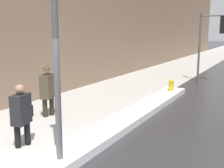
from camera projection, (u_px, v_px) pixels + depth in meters
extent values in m
cube|color=#B2AFA8|center=(171.00, 71.00, 18.96)|extent=(4.00, 80.00, 0.01)
cube|color=white|center=(133.00, 116.00, 8.54)|extent=(0.83, 8.94, 0.20)
cylinder|color=#515156|center=(55.00, 28.00, 4.99)|extent=(0.12, 0.12, 5.37)
cylinder|color=#515156|center=(199.00, 48.00, 14.84)|extent=(0.11, 0.11, 3.57)
cylinder|color=#515156|center=(212.00, 16.00, 14.33)|extent=(1.10, 0.19, 0.07)
cube|color=black|center=(223.00, 25.00, 14.20)|extent=(0.32, 0.23, 0.90)
sphere|color=red|center=(224.00, 19.00, 14.26)|extent=(0.19, 0.19, 0.19)
sphere|color=orange|center=(223.00, 25.00, 14.31)|extent=(0.19, 0.19, 0.19)
sphere|color=green|center=(223.00, 30.00, 14.36)|extent=(0.19, 0.19, 0.19)
cylinder|color=black|center=(27.00, 129.00, 6.54)|extent=(0.14, 0.14, 0.79)
cylinder|color=black|center=(17.00, 132.00, 6.36)|extent=(0.14, 0.14, 0.79)
cube|color=black|center=(21.00, 109.00, 6.36)|extent=(0.39, 0.53, 0.69)
sphere|color=#8C664C|center=(20.00, 89.00, 6.27)|extent=(0.21, 0.21, 0.21)
cube|color=black|center=(29.00, 111.00, 6.70)|extent=(0.15, 0.24, 0.28)
cylinder|color=#2A241B|center=(52.00, 102.00, 8.87)|extent=(0.15, 0.15, 0.84)
cylinder|color=#2A241B|center=(45.00, 104.00, 8.68)|extent=(0.15, 0.15, 0.84)
cube|color=#473D2D|center=(48.00, 86.00, 8.67)|extent=(0.42, 0.57, 0.74)
sphere|color=tan|center=(47.00, 70.00, 8.58)|extent=(0.23, 0.23, 0.23)
cylinder|color=#4C3823|center=(47.00, 68.00, 8.57)|extent=(0.35, 0.35, 0.01)
cone|color=#4C3823|center=(47.00, 66.00, 8.56)|extent=(0.22, 0.22, 0.14)
cylinder|color=gold|center=(171.00, 89.00, 11.62)|extent=(0.20, 0.20, 0.55)
sphere|color=gold|center=(171.00, 81.00, 11.56)|extent=(0.18, 0.18, 0.18)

